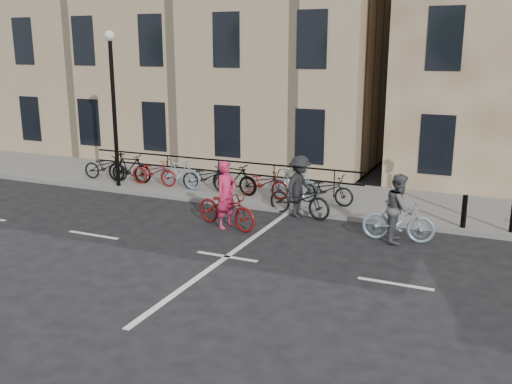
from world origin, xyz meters
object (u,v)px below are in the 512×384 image
at_px(cyclist_pink, 227,205).
at_px(cyclist_grey, 399,214).
at_px(cyclist_dark, 300,193).
at_px(lamp_post, 113,90).

bearing_deg(cyclist_pink, cyclist_grey, -63.67).
bearing_deg(cyclist_dark, cyclist_grey, -97.58).
xyz_separation_m(cyclist_pink, cyclist_dark, (1.49, 1.81, 0.07)).
bearing_deg(cyclist_grey, cyclist_pink, 93.23).
bearing_deg(cyclist_grey, lamp_post, 75.21).
distance_m(lamp_post, cyclist_dark, 7.48).
xyz_separation_m(cyclist_pink, cyclist_grey, (4.58, 0.73, 0.07)).
bearing_deg(cyclist_dark, lamp_post, 97.66).
bearing_deg(cyclist_pink, lamp_post, 84.27).
relative_size(lamp_post, cyclist_grey, 2.80).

